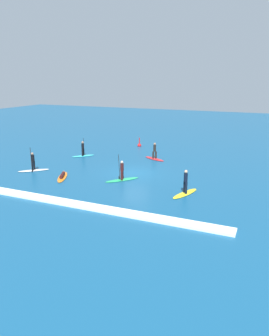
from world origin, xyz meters
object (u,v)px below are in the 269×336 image
at_px(surfer_on_white_board, 33,166).
at_px(surfer_on_orange_board, 62,176).
at_px(surfer_on_red_board, 155,155).
at_px(marker_buoy, 139,145).
at_px(surfer_on_yellow_board, 185,189).
at_px(surfer_on_teal_board, 83,153).
at_px(surfer_on_green_board, 122,176).

relative_size(surfer_on_white_board, surfer_on_orange_board, 0.79).
height_order(surfer_on_red_board, marker_buoy, surfer_on_red_board).
distance_m(surfer_on_yellow_board, surfer_on_teal_board, 15.48).
relative_size(surfer_on_yellow_board, surfer_on_teal_board, 1.28).
bearing_deg(surfer_on_white_board, surfer_on_yellow_board, 136.02).
relative_size(surfer_on_red_board, marker_buoy, 2.25).
bearing_deg(surfer_on_green_board, surfer_on_teal_board, -88.50).
height_order(surfer_on_yellow_board, surfer_on_green_board, surfer_on_green_board).
relative_size(surfer_on_green_board, marker_buoy, 2.26).
xyz_separation_m(surfer_on_yellow_board, surfer_on_teal_board, (-13.62, 7.35, -0.02)).
bearing_deg(surfer_on_orange_board, surfer_on_teal_board, -7.23).
height_order(surfer_on_red_board, surfer_on_orange_board, surfer_on_red_board).
relative_size(surfer_on_green_board, surfer_on_teal_board, 1.18).
bearing_deg(surfer_on_orange_board, surfer_on_green_board, -101.63).
xyz_separation_m(surfer_on_yellow_board, surfer_on_green_board, (-5.84, 1.19, -0.01)).
relative_size(surfer_on_yellow_board, surfer_on_orange_board, 0.96).
height_order(surfer_on_teal_board, marker_buoy, surfer_on_teal_board).
xyz_separation_m(surfer_on_yellow_board, surfer_on_orange_board, (-10.98, -0.18, -0.31)).
relative_size(surfer_on_green_board, surfer_on_orange_board, 0.89).
distance_m(surfer_on_green_board, marker_buoy, 14.27).
height_order(surfer_on_white_board, surfer_on_orange_board, surfer_on_white_board).
distance_m(surfer_on_red_board, surfer_on_white_board, 12.48).
distance_m(surfer_on_white_board, surfer_on_green_board, 8.88).
bearing_deg(surfer_on_teal_board, surfer_on_red_board, -34.40).
xyz_separation_m(surfer_on_green_board, surfer_on_orange_board, (-5.15, -1.37, -0.30)).
xyz_separation_m(surfer_on_yellow_board, marker_buoy, (-9.98, 14.85, -0.26)).
bearing_deg(surfer_on_green_board, surfer_on_red_board, -139.88).
bearing_deg(surfer_on_orange_board, surfer_on_yellow_board, -115.60).
relative_size(surfer_on_white_board, surfer_on_green_board, 0.90).
distance_m(surfer_on_white_board, surfer_on_teal_board, 7.00).
bearing_deg(surfer_on_teal_board, marker_buoy, 15.79).
bearing_deg(surfer_on_orange_board, marker_buoy, -30.34).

